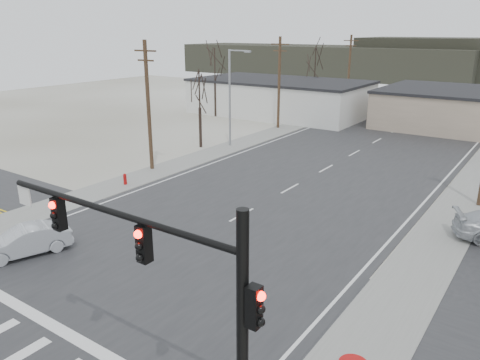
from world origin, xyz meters
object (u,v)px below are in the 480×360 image
(car_far_a, at_px, (466,113))
(fire_hydrant, at_px, (125,179))
(car_far_b, at_px, (384,102))
(traffic_signal_mast, at_px, (178,289))
(sedan_crossing, at_px, (25,241))

(car_far_a, bearing_deg, fire_hydrant, 79.86)
(car_far_b, bearing_deg, traffic_signal_mast, -85.25)
(sedan_crossing, xyz_separation_m, car_far_a, (10.83, 52.57, -0.04))
(fire_hydrant, bearing_deg, sedan_crossing, -67.31)
(fire_hydrant, distance_m, car_far_a, 44.84)
(traffic_signal_mast, height_order, fire_hydrant, traffic_signal_mast)
(sedan_crossing, height_order, car_far_a, sedan_crossing)
(traffic_signal_mast, relative_size, fire_hydrant, 10.29)
(fire_hydrant, bearing_deg, car_far_a, 70.23)
(car_far_a, xyz_separation_m, car_far_b, (-11.49, 3.58, 0.06))
(fire_hydrant, xyz_separation_m, car_far_b, (3.68, 45.78, 0.33))
(traffic_signal_mast, xyz_separation_m, car_far_a, (-2.92, 56.40, -3.96))
(fire_hydrant, distance_m, sedan_crossing, 11.25)
(traffic_signal_mast, distance_m, sedan_crossing, 14.80)
(traffic_signal_mast, bearing_deg, sedan_crossing, 164.46)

